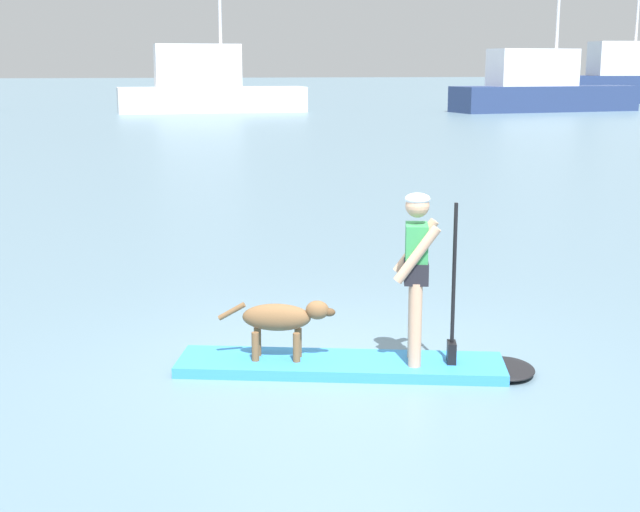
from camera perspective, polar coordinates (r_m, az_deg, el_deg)
name	(u,v)px	position (r m, az deg, el deg)	size (l,w,h in m)	color
ground_plane	(340,370)	(8.61, 1.30, -7.24)	(400.00, 400.00, 0.00)	slate
paddleboard	(364,365)	(8.59, 2.82, -6.95)	(3.43, 1.55, 0.10)	#338CD8
person_paddler	(418,266)	(8.33, 6.22, -0.63)	(0.66, 0.56, 1.60)	tan
dog	(282,319)	(8.50, -2.43, -4.02)	(1.09, 0.40, 0.58)	brown
moored_boat_port	(207,87)	(55.82, -7.16, 10.58)	(11.43, 3.21, 10.12)	silver
moored_boat_far_port	(541,88)	(58.28, 13.83, 10.30)	(12.25, 4.67, 11.57)	navy
moored_boat_outer	(625,80)	(73.11, 18.77, 10.52)	(9.56, 4.07, 11.95)	navy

